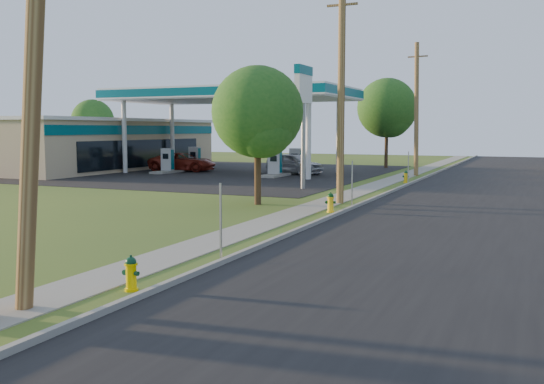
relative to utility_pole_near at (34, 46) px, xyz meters
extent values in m
plane|color=#395522|center=(0.60, 1.00, -4.80)|extent=(140.00, 140.00, 0.00)
cube|color=black|center=(5.10, 11.00, -4.79)|extent=(8.00, 120.00, 0.02)
cube|color=gray|center=(1.10, 11.00, -4.73)|extent=(0.15, 120.00, 0.15)
cube|color=gray|center=(-0.65, 11.00, -4.79)|extent=(1.50, 120.00, 0.03)
cube|color=black|center=(-15.40, 33.00, -4.79)|extent=(26.00, 28.00, 0.02)
cylinder|color=brown|center=(0.00, 0.00, -0.05)|extent=(1.31, 0.32, 9.48)
cylinder|color=brown|center=(0.00, 18.00, 0.10)|extent=(0.32, 0.32, 9.80)
cube|color=brown|center=(0.00, 18.00, 4.00)|extent=(1.40, 0.10, 0.10)
cylinder|color=brown|center=(0.00, 36.00, -0.05)|extent=(0.49, 0.32, 9.50)
cube|color=brown|center=(0.00, 36.00, 3.70)|extent=(1.40, 0.10, 0.12)
cube|color=gray|center=(0.85, 5.20, -3.80)|extent=(0.05, 0.04, 2.00)
cube|color=gray|center=(0.85, 17.00, -3.80)|extent=(0.05, 0.04, 2.00)
cube|color=gray|center=(0.85, 29.20, -3.80)|extent=(0.05, 0.04, 2.00)
cylinder|color=silver|center=(-20.90, 29.70, -2.05)|extent=(0.36, 0.36, 5.50)
cylinder|color=silver|center=(-20.90, 36.30, -2.05)|extent=(0.36, 0.36, 5.50)
cylinder|color=silver|center=(-5.90, 29.70, -2.05)|extent=(0.36, 0.36, 5.50)
cylinder|color=silver|center=(-5.90, 36.30, -2.05)|extent=(0.36, 0.36, 5.50)
cube|color=silver|center=(-13.40, 33.00, 1.15)|extent=(18.00, 9.00, 0.90)
cube|color=#005260|center=(-13.40, 33.00, 1.15)|extent=(18.15, 9.15, 0.63)
cube|color=silver|center=(-13.40, 33.00, 0.83)|extent=(18.18, 9.18, 0.10)
cube|color=gray|center=(-17.90, 31.00, -4.71)|extent=(1.20, 3.20, 0.18)
cube|color=#9EA0A3|center=(-17.90, 31.00, -3.75)|extent=(0.90, 0.50, 1.70)
cube|color=#005260|center=(-17.90, 31.00, -3.75)|extent=(0.94, 0.40, 1.50)
cube|color=black|center=(-17.90, 30.73, -3.50)|extent=(0.50, 0.02, 0.40)
cube|color=gray|center=(-8.90, 31.00, -4.71)|extent=(1.20, 3.20, 0.18)
cube|color=#9EA0A3|center=(-8.90, 31.00, -3.75)|extent=(0.90, 0.50, 1.70)
cube|color=#005260|center=(-8.90, 31.00, -3.75)|extent=(0.94, 0.40, 1.50)
cube|color=black|center=(-8.90, 30.73, -3.50)|extent=(0.50, 0.02, 0.40)
cube|color=gray|center=(-17.90, 35.00, -4.71)|extent=(1.20, 3.20, 0.18)
cube|color=#9EA0A3|center=(-17.90, 35.00, -3.75)|extent=(0.90, 0.50, 1.70)
cube|color=#005260|center=(-17.90, 35.00, -3.75)|extent=(0.94, 0.40, 1.50)
cube|color=black|center=(-17.90, 34.73, -3.50)|extent=(0.50, 0.02, 0.40)
cube|color=gray|center=(-8.90, 35.00, -4.71)|extent=(1.20, 3.20, 0.18)
cube|color=#9EA0A3|center=(-8.90, 35.00, -3.75)|extent=(0.90, 0.50, 1.70)
cube|color=#005260|center=(-8.90, 35.00, -3.75)|extent=(0.94, 0.40, 1.50)
cube|color=black|center=(-8.90, 34.73, -3.50)|extent=(0.50, 0.02, 0.40)
cube|color=tan|center=(-26.40, 33.00, -2.80)|extent=(10.00, 22.00, 4.00)
cube|color=#005260|center=(-21.38, 33.00, -1.50)|extent=(0.06, 22.00, 0.70)
cube|color=black|center=(-21.37, 33.00, -3.40)|extent=(0.06, 16.06, 2.20)
cube|color=silver|center=(-26.40, 33.00, -0.68)|extent=(10.40, 22.40, 0.25)
cylinder|color=gray|center=(-3.90, 23.50, -2.30)|extent=(0.24, 0.24, 5.00)
cube|color=silver|center=(-3.90, 23.50, 1.00)|extent=(0.30, 2.00, 2.00)
cube|color=#005260|center=(-3.90, 23.50, 1.80)|extent=(0.34, 2.04, 0.50)
cylinder|color=#322517|center=(-3.25, 16.14, -3.22)|extent=(0.30, 0.30, 3.17)
sphere|color=#1E511A|center=(-3.25, 16.14, -0.68)|extent=(4.06, 4.06, 4.06)
sphere|color=#1E511A|center=(-2.85, 15.84, -1.31)|extent=(2.79, 2.79, 2.79)
cylinder|color=#322517|center=(-3.96, 43.80, -2.81)|extent=(0.30, 0.30, 3.99)
sphere|color=#1E511A|center=(-3.96, 43.80, 0.38)|extent=(5.11, 5.11, 5.11)
sphere|color=#1E511A|center=(-3.56, 43.50, -0.41)|extent=(3.51, 3.51, 3.51)
cylinder|color=#322517|center=(-32.11, 39.39, -3.18)|extent=(0.30, 0.30, 3.24)
sphere|color=#1E511A|center=(-32.11, 39.39, -0.59)|extent=(4.14, 4.14, 4.14)
sphere|color=#1E511A|center=(-31.71, 39.09, -1.24)|extent=(2.85, 2.85, 2.85)
cylinder|color=#DCBC00|center=(0.54, 1.88, -4.77)|extent=(0.28, 0.28, 0.06)
cylinder|color=#DCBC00|center=(0.54, 1.88, -4.50)|extent=(0.22, 0.22, 0.61)
cylinder|color=#DCBC00|center=(0.54, 1.88, -4.24)|extent=(0.28, 0.28, 0.04)
sphere|color=#0A371F|center=(0.54, 1.88, -4.20)|extent=(0.23, 0.23, 0.23)
cylinder|color=#0A371F|center=(0.54, 1.88, -4.07)|extent=(0.05, 0.05, 0.06)
cylinder|color=#0A371F|center=(0.53, 1.74, -4.42)|extent=(0.12, 0.13, 0.11)
cylinder|color=#0A371F|center=(0.40, 1.89, -4.42)|extent=(0.11, 0.10, 0.09)
cylinder|color=#0A371F|center=(0.68, 1.87, -4.42)|extent=(0.11, 0.10, 0.09)
cylinder|color=yellow|center=(0.56, 14.94, -4.77)|extent=(0.31, 0.31, 0.07)
cylinder|color=yellow|center=(0.56, 14.94, -4.47)|extent=(0.24, 0.24, 0.66)
cylinder|color=yellow|center=(0.56, 14.94, -4.19)|extent=(0.31, 0.31, 0.04)
sphere|color=#08350F|center=(0.56, 14.94, -4.14)|extent=(0.25, 0.25, 0.25)
cylinder|color=#08350F|center=(0.56, 14.94, -4.01)|extent=(0.06, 0.06, 0.07)
cylinder|color=#08350F|center=(0.59, 14.79, -4.38)|extent=(0.14, 0.15, 0.12)
cylinder|color=#08350F|center=(0.41, 14.92, -4.38)|extent=(0.12, 0.11, 0.10)
cylinder|color=#08350F|center=(0.72, 14.96, -4.38)|extent=(0.12, 0.11, 0.10)
cylinder|color=yellow|center=(0.59, 29.82, -4.77)|extent=(0.30, 0.30, 0.06)
cylinder|color=yellow|center=(0.59, 29.82, -4.48)|extent=(0.23, 0.23, 0.64)
cylinder|color=yellow|center=(0.59, 29.82, -4.21)|extent=(0.30, 0.30, 0.04)
sphere|color=#0E3C1D|center=(0.59, 29.82, -4.16)|extent=(0.25, 0.25, 0.25)
cylinder|color=#0E3C1D|center=(0.59, 29.82, -4.04)|extent=(0.05, 0.05, 0.06)
cylinder|color=#0E3C1D|center=(0.62, 29.67, -4.40)|extent=(0.15, 0.15, 0.12)
cylinder|color=#0E3C1D|center=(0.44, 29.78, -4.40)|extent=(0.13, 0.12, 0.10)
cylinder|color=#0E3C1D|center=(0.73, 29.86, -4.40)|extent=(0.13, 0.12, 0.10)
imported|color=maroon|center=(-17.91, 33.17, -4.06)|extent=(5.72, 3.45, 1.48)
imported|color=#BABCC2|center=(-8.57, 33.89, -4.00)|extent=(5.07, 3.49, 1.60)
camera|label=1|loc=(8.21, -8.22, -1.45)|focal=40.00mm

